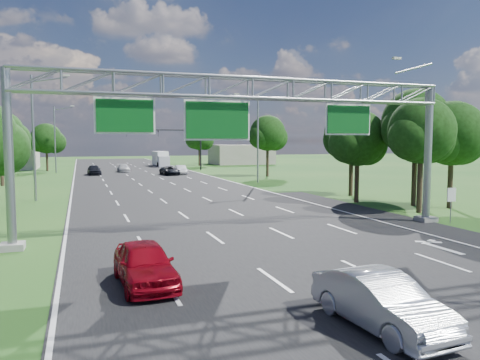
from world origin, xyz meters
name	(u,v)px	position (x,y,z in m)	size (l,w,h in m)	color
ground	(177,196)	(0.00, 30.00, 0.00)	(220.00, 220.00, 0.00)	#1A4B16
road	(177,196)	(0.00, 30.00, 0.00)	(18.00, 180.00, 0.02)	black
road_flare	(387,217)	(10.20, 14.00, 0.00)	(3.00, 30.00, 0.02)	black
sign_gantry	(252,100)	(0.33, 12.00, 6.89)	(23.50, 1.00, 9.56)	gray
regulatory_sign	(451,198)	(12.40, 10.98, 1.51)	(0.60, 0.08, 2.10)	gray
traffic_signal	(180,139)	(7.48, 65.00, 5.17)	(12.21, 0.24, 7.00)	black
streetlight_l_near	(36,131)	(-11.30, 30.00, 5.58)	(2.97, 0.22, 10.16)	gray
streetlight_l_far	(56,136)	(-11.30, 65.00, 5.58)	(2.97, 0.22, 10.16)	gray
streetlight_r_mid	(256,134)	(11.30, 40.00, 5.58)	(2.97, 0.22, 10.16)	gray
tree_cluster_right	(397,134)	(14.80, 19.19, 5.31)	(9.91, 14.60, 8.68)	#2D2116
tree_verge_lb	(1,135)	(-15.92, 45.04, 5.41)	(5.76, 4.80, 8.06)	#2D2116
tree_verge_lc	(47,140)	(-12.92, 70.04, 4.98)	(5.76, 4.80, 7.62)	#2D2116
tree_verge_rd	(268,135)	(16.08, 48.04, 5.63)	(5.76, 4.80, 8.28)	#2D2116
tree_verge_re	(200,139)	(14.08, 78.04, 5.20)	(5.76, 4.80, 7.84)	#2D2116
building_right	(241,154)	(24.00, 82.00, 2.00)	(12.00, 9.00, 4.00)	#9F9685
red_coupe	(145,264)	(-6.11, 4.91, 0.74)	(1.74, 4.32, 1.47)	maroon
silver_sedan	(381,301)	(-0.84, -0.72, 0.71)	(1.50, 4.32, 1.42)	#B1B4BD
car_queue_a	(124,168)	(-1.63, 64.08, 0.59)	(1.66, 4.08, 1.18)	beige
car_queue_b	(170,171)	(4.02, 55.25, 0.61)	(2.02, 4.39, 1.22)	black
car_queue_c	(94,170)	(-6.15, 58.89, 0.72)	(1.70, 4.22, 1.44)	black
car_queue_d	(181,170)	(5.84, 56.51, 0.64)	(1.35, 3.87, 1.28)	white
box_truck	(161,159)	(6.76, 79.66, 1.34)	(2.47, 7.49, 2.80)	white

